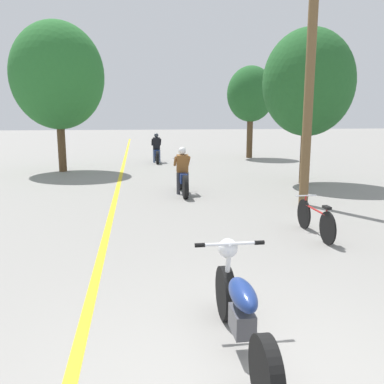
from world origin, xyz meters
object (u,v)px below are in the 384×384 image
object	(u,v)px
roadside_tree_left	(57,76)
motorcycle_foreground	(241,311)
roadside_tree_right_far	(251,95)
bicycle_parked	(315,219)
motorcycle_rider_far	(157,152)
utility_pole	(311,59)
roadside_tree_right_near	(309,83)
motorcycle_rider_lead	(182,176)

from	to	relation	value
roadside_tree_left	motorcycle_foreground	distance (m)	14.84
roadside_tree_right_far	bicycle_parked	bearing A→B (deg)	-100.57
roadside_tree_right_far	bicycle_parked	distance (m)	14.93
motorcycle_foreground	bicycle_parked	bearing A→B (deg)	56.27
motorcycle_foreground	motorcycle_rider_far	distance (m)	16.55
utility_pole	roadside_tree_right_far	size ratio (longest dim) A/B	1.48
motorcycle_foreground	utility_pole	bearing A→B (deg)	62.28
roadside_tree_left	motorcycle_foreground	xyz separation A→B (m)	(4.09, -13.85, -3.43)
roadside_tree_right_near	motorcycle_rider_lead	world-z (taller)	roadside_tree_right_near
utility_pole	roadside_tree_right_far	bearing A→B (deg)	81.36
roadside_tree_left	roadside_tree_right_far	bearing A→B (deg)	24.47
motorcycle_rider_lead	bicycle_parked	size ratio (longest dim) A/B	1.26
motorcycle_rider_lead	utility_pole	bearing A→B (deg)	-32.67
roadside_tree_right_near	roadside_tree_left	world-z (taller)	roadside_tree_left
motorcycle_rider_lead	bicycle_parked	distance (m)	5.12
bicycle_parked	motorcycle_rider_far	bearing A→B (deg)	100.90
motorcycle_rider_lead	motorcycle_rider_far	world-z (taller)	motorcycle_rider_far
motorcycle_rider_far	motorcycle_rider_lead	bearing A→B (deg)	-87.41
motorcycle_foreground	roadside_tree_right_far	bearing A→B (deg)	74.11
roadside_tree_right_near	roadside_tree_right_far	world-z (taller)	roadside_tree_right_near
roadside_tree_right_near	motorcycle_rider_lead	xyz separation A→B (m)	(-4.40, -1.33, -2.85)
utility_pole	roadside_tree_right_near	xyz separation A→B (m)	(1.38, 3.27, -0.34)
motorcycle_foreground	motorcycle_rider_far	world-z (taller)	motorcycle_rider_far
motorcycle_rider_lead	bicycle_parked	bearing A→B (deg)	-65.69
roadside_tree_right_near	bicycle_parked	bearing A→B (deg)	-110.94
utility_pole	motorcycle_rider_far	xyz separation A→B (m)	(-3.39, 10.14, -3.19)
roadside_tree_left	motorcycle_foreground	size ratio (longest dim) A/B	2.80
utility_pole	motorcycle_foreground	distance (m)	7.95
roadside_tree_right_near	motorcycle_rider_lead	size ratio (longest dim) A/B	2.41
utility_pole	bicycle_parked	size ratio (longest dim) A/B	4.25
roadside_tree_right_near	roadside_tree_right_far	xyz separation A→B (m)	(0.39, 8.37, 0.01)
utility_pole	motorcycle_rider_far	bearing A→B (deg)	108.48
utility_pole	motorcycle_rider_lead	world-z (taller)	utility_pole
roadside_tree_right_near	motorcycle_foreground	distance (m)	11.17
motorcycle_foreground	motorcycle_rider_far	xyz separation A→B (m)	(-0.02, 16.55, 0.10)
roadside_tree_left	bicycle_parked	world-z (taller)	roadside_tree_left
motorcycle_foreground	roadside_tree_left	bearing A→B (deg)	106.45
motorcycle_rider_lead	roadside_tree_right_near	bearing A→B (deg)	16.87
motorcycle_foreground	bicycle_parked	distance (m)	4.42
utility_pole	motorcycle_rider_lead	size ratio (longest dim) A/B	3.39
roadside_tree_right_near	motorcycle_rider_far	size ratio (longest dim) A/B	2.53
bicycle_parked	roadside_tree_left	bearing A→B (deg)	122.76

